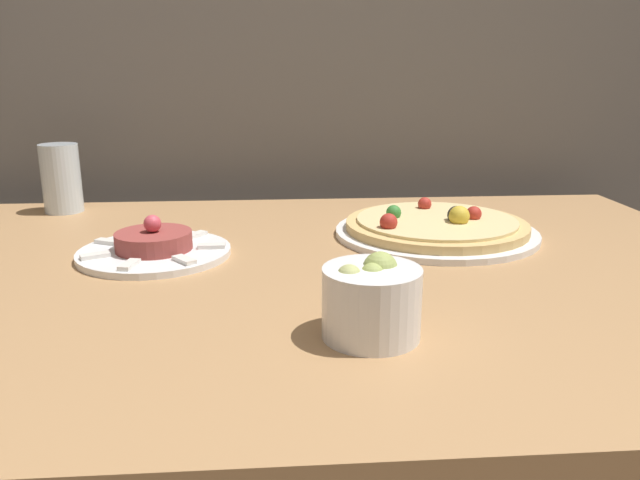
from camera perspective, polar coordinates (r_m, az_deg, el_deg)
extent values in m
cube|color=#AD7F51|center=(0.88, -2.40, -3.51)|extent=(1.35, 0.90, 0.03)
cylinder|color=#AD7F51|center=(1.52, 21.44, -10.95)|extent=(0.06, 0.06, 0.70)
cylinder|color=white|center=(1.04, 10.55, 0.67)|extent=(0.33, 0.33, 0.01)
cylinder|color=#DBB26B|center=(1.04, 10.58, 1.31)|extent=(0.30, 0.30, 0.01)
cylinder|color=beige|center=(1.04, 10.61, 1.80)|extent=(0.26, 0.26, 0.00)
sphere|color=gold|center=(1.02, 12.61, 2.14)|extent=(0.03, 0.03, 0.03)
sphere|color=#B22D23|center=(0.97, 6.29, 1.63)|extent=(0.03, 0.03, 0.03)
sphere|color=#B22D23|center=(1.05, 13.88, 2.34)|extent=(0.03, 0.03, 0.03)
sphere|color=black|center=(1.03, 12.37, 2.25)|extent=(0.03, 0.03, 0.03)
sphere|color=#B22D23|center=(1.11, 9.55, 3.27)|extent=(0.02, 0.02, 0.02)
sphere|color=#387F33|center=(1.03, 6.75, 2.51)|extent=(0.02, 0.02, 0.02)
cylinder|color=white|center=(0.95, -14.88, -1.12)|extent=(0.22, 0.22, 0.01)
cylinder|color=#933D38|center=(0.94, -14.96, -0.06)|extent=(0.11, 0.11, 0.03)
sphere|color=#DB4C5B|center=(0.94, -15.07, 1.47)|extent=(0.03, 0.03, 0.03)
cube|color=white|center=(0.93, -9.88, -0.56)|extent=(0.04, 0.02, 0.01)
cube|color=white|center=(1.00, -11.34, 0.46)|extent=(0.04, 0.04, 0.01)
cube|color=white|center=(1.03, -15.14, 0.61)|extent=(0.02, 0.04, 0.01)
cube|color=white|center=(1.00, -18.80, -0.14)|extent=(0.04, 0.03, 0.01)
cube|color=white|center=(0.93, -19.87, -1.36)|extent=(0.04, 0.03, 0.01)
cube|color=white|center=(0.87, -17.04, -2.17)|extent=(0.02, 0.04, 0.01)
cube|color=white|center=(0.87, -12.32, -1.79)|extent=(0.04, 0.04, 0.01)
cylinder|color=white|center=(0.64, 4.73, -5.75)|extent=(0.10, 0.10, 0.07)
sphere|color=#B7BC70|center=(0.62, 2.68, -3.43)|extent=(0.03, 0.03, 0.03)
sphere|color=#A3B25B|center=(0.64, 5.51, -2.67)|extent=(0.04, 0.04, 0.04)
sphere|color=#A3B25B|center=(0.63, 4.80, -3.24)|extent=(0.03, 0.03, 0.03)
cylinder|color=silver|center=(1.28, -22.58, 5.23)|extent=(0.07, 0.07, 0.13)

